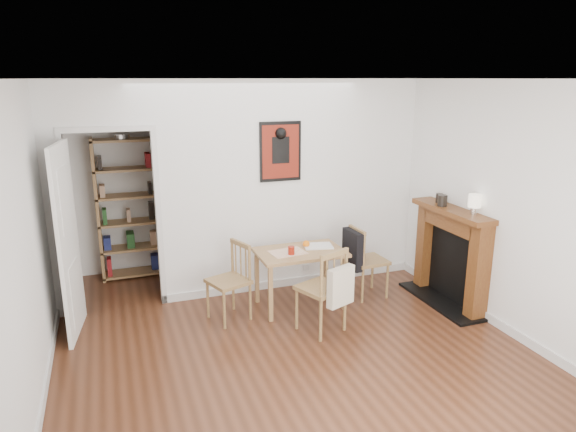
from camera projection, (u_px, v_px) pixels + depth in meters
name	position (u px, v px, depth m)	size (l,w,h in m)	color
ground	(286.00, 340.00, 5.27)	(5.20, 5.20, 0.00)	#532D1B
room_shell	(257.00, 190.00, 6.19)	(5.20, 5.20, 5.20)	white
dining_table	(300.00, 258.00, 5.92)	(1.00, 0.64, 0.68)	#A1794B
chair_left	(228.00, 282.00, 5.63)	(0.56, 0.56, 0.88)	#9C7748
chair_right	(367.00, 260.00, 6.24)	(0.52, 0.46, 0.89)	#9C7748
chair_front	(322.00, 289.00, 5.37)	(0.61, 0.64, 0.93)	#9C7748
bookshelf	(128.00, 209.00, 6.77)	(0.79, 0.32, 1.88)	#A1794B
fireplace	(452.00, 253.00, 6.04)	(0.45, 1.25, 1.16)	brown
red_glass	(291.00, 251.00, 5.76)	(0.07, 0.07, 0.10)	maroon
orange_fruit	(306.00, 244.00, 6.01)	(0.08, 0.08, 0.08)	orange
placemat	(288.00, 252.00, 5.84)	(0.39, 0.29, 0.00)	#F2E0C7
notebook	(318.00, 246.00, 6.04)	(0.33, 0.24, 0.02)	silver
mantel_lamp	(475.00, 202.00, 5.59)	(0.14, 0.14, 0.22)	silver
ceramic_jar_a	(442.00, 201.00, 5.97)	(0.11, 0.11, 0.13)	black
ceramic_jar_b	(439.00, 198.00, 6.15)	(0.09, 0.09, 0.11)	black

